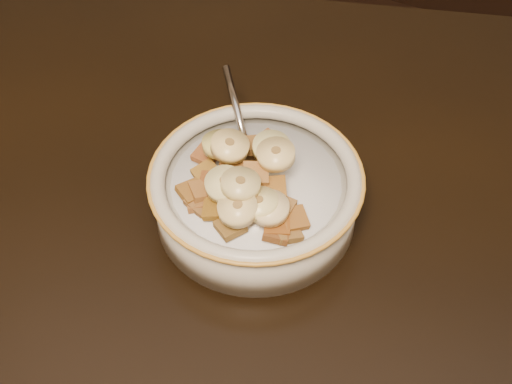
# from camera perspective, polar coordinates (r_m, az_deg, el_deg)

# --- Properties ---
(table) EXTENTS (1.41, 0.91, 0.04)m
(table) POSITION_cam_1_polar(r_m,az_deg,el_deg) (0.57, 1.32, -12.49)
(table) COLOR black
(table) RESTS_ON floor
(chair) EXTENTS (0.52, 0.52, 0.96)m
(chair) POSITION_cam_1_polar(r_m,az_deg,el_deg) (1.26, 11.68, 11.12)
(chair) COLOR black
(chair) RESTS_ON floor
(cereal_bowl) EXTENTS (0.17, 0.17, 0.04)m
(cereal_bowl) POSITION_cam_1_polar(r_m,az_deg,el_deg) (0.61, 0.00, -0.59)
(cereal_bowl) COLOR #BBB79D
(cereal_bowl) RESTS_ON table
(milk) EXTENTS (0.14, 0.14, 0.00)m
(milk) POSITION_cam_1_polar(r_m,az_deg,el_deg) (0.59, 0.00, 0.71)
(milk) COLOR silver
(milk) RESTS_ON cereal_bowl
(spoon) EXTENTS (0.04, 0.05, 0.01)m
(spoon) POSITION_cam_1_polar(r_m,az_deg,el_deg) (0.61, -0.58, 2.88)
(spoon) COLOR #ADADAD
(spoon) RESTS_ON cereal_bowl
(cereal_square_0) EXTENTS (0.02, 0.02, 0.01)m
(cereal_square_0) POSITION_cam_1_polar(r_m,az_deg,el_deg) (0.56, -3.22, -1.29)
(cereal_square_0) COLOR #8F6319
(cereal_square_0) RESTS_ON milk
(cereal_square_1) EXTENTS (0.03, 0.03, 0.01)m
(cereal_square_1) POSITION_cam_1_polar(r_m,az_deg,el_deg) (0.55, 2.51, -3.22)
(cereal_square_1) COLOR brown
(cereal_square_1) RESTS_ON milk
(cereal_square_2) EXTENTS (0.02, 0.02, 0.01)m
(cereal_square_2) POSITION_cam_1_polar(r_m,az_deg,el_deg) (0.56, 1.17, -1.08)
(cereal_square_2) COLOR #985D31
(cereal_square_2) RESTS_ON milk
(cereal_square_3) EXTENTS (0.03, 0.03, 0.01)m
(cereal_square_3) POSITION_cam_1_polar(r_m,az_deg,el_deg) (0.56, 3.06, -2.14)
(cereal_square_3) COLOR brown
(cereal_square_3) RESTS_ON milk
(cereal_square_4) EXTENTS (0.02, 0.02, 0.01)m
(cereal_square_4) POSITION_cam_1_polar(r_m,az_deg,el_deg) (0.56, -0.01, 1.48)
(cereal_square_4) COLOR brown
(cereal_square_4) RESTS_ON milk
(cereal_square_5) EXTENTS (0.02, 0.02, 0.01)m
(cereal_square_5) POSITION_cam_1_polar(r_m,az_deg,el_deg) (0.55, 1.69, -3.23)
(cereal_square_5) COLOR brown
(cereal_square_5) RESTS_ON milk
(cereal_square_6) EXTENTS (0.02, 0.02, 0.01)m
(cereal_square_6) POSITION_cam_1_polar(r_m,az_deg,el_deg) (0.60, -0.32, 3.76)
(cereal_square_6) COLOR brown
(cereal_square_6) RESTS_ON milk
(cereal_square_7) EXTENTS (0.03, 0.03, 0.01)m
(cereal_square_7) POSITION_cam_1_polar(r_m,az_deg,el_deg) (0.55, -2.07, -2.78)
(cereal_square_7) COLOR brown
(cereal_square_7) RESTS_ON milk
(cereal_square_8) EXTENTS (0.02, 0.02, 0.01)m
(cereal_square_8) POSITION_cam_1_polar(r_m,az_deg,el_deg) (0.55, 1.67, -2.59)
(cereal_square_8) COLOR brown
(cereal_square_8) RESTS_ON milk
(cereal_square_9) EXTENTS (0.03, 0.03, 0.01)m
(cereal_square_9) POSITION_cam_1_polar(r_m,az_deg,el_deg) (0.61, 0.98, 4.08)
(cereal_square_9) COLOR brown
(cereal_square_9) RESTS_ON milk
(cereal_square_10) EXTENTS (0.02, 0.02, 0.01)m
(cereal_square_10) POSITION_cam_1_polar(r_m,az_deg,el_deg) (0.56, 1.42, 0.31)
(cereal_square_10) COLOR #985719
(cereal_square_10) RESTS_ON milk
(cereal_square_11) EXTENTS (0.03, 0.03, 0.01)m
(cereal_square_11) POSITION_cam_1_polar(r_m,az_deg,el_deg) (0.56, 1.98, -1.16)
(cereal_square_11) COLOR #966436
(cereal_square_11) RESTS_ON milk
(cereal_square_12) EXTENTS (0.03, 0.03, 0.01)m
(cereal_square_12) POSITION_cam_1_polar(r_m,az_deg,el_deg) (0.57, -1.69, 1.72)
(cereal_square_12) COLOR brown
(cereal_square_12) RESTS_ON milk
(cereal_square_13) EXTENTS (0.03, 0.03, 0.01)m
(cereal_square_13) POSITION_cam_1_polar(r_m,az_deg,el_deg) (0.60, -3.97, 3.04)
(cereal_square_13) COLOR #995529
(cereal_square_13) RESTS_ON milk
(cereal_square_14) EXTENTS (0.03, 0.03, 0.01)m
(cereal_square_14) POSITION_cam_1_polar(r_m,az_deg,el_deg) (0.59, -3.96, 1.48)
(cereal_square_14) COLOR #885E1A
(cereal_square_14) RESTS_ON milk
(cereal_square_15) EXTENTS (0.03, 0.03, 0.01)m
(cereal_square_15) POSITION_cam_1_polar(r_m,az_deg,el_deg) (0.57, -4.45, -0.79)
(cereal_square_15) COLOR brown
(cereal_square_15) RESTS_ON milk
(cereal_square_16) EXTENTS (0.02, 0.02, 0.01)m
(cereal_square_16) POSITION_cam_1_polar(r_m,az_deg,el_deg) (0.58, -3.55, 0.71)
(cereal_square_16) COLOR brown
(cereal_square_16) RESTS_ON milk
(cereal_square_17) EXTENTS (0.03, 0.03, 0.01)m
(cereal_square_17) POSITION_cam_1_polar(r_m,az_deg,el_deg) (0.57, -4.25, 0.12)
(cereal_square_17) COLOR brown
(cereal_square_17) RESTS_ON milk
(cereal_square_18) EXTENTS (0.03, 0.03, 0.01)m
(cereal_square_18) POSITION_cam_1_polar(r_m,az_deg,el_deg) (0.59, -1.98, 3.26)
(cereal_square_18) COLOR brown
(cereal_square_18) RESTS_ON milk
(cereal_square_19) EXTENTS (0.03, 0.03, 0.01)m
(cereal_square_19) POSITION_cam_1_polar(r_m,az_deg,el_deg) (0.58, -5.16, 0.02)
(cereal_square_19) COLOR brown
(cereal_square_19) RESTS_ON milk
(cereal_square_20) EXTENTS (0.03, 0.03, 0.01)m
(cereal_square_20) POSITION_cam_1_polar(r_m,az_deg,el_deg) (0.57, -4.56, -0.70)
(cereal_square_20) COLOR #925822
(cereal_square_20) RESTS_ON milk
(banana_slice_0) EXTENTS (0.03, 0.03, 0.01)m
(banana_slice_0) POSITION_cam_1_polar(r_m,az_deg,el_deg) (0.55, 0.20, -0.93)
(banana_slice_0) COLOR #FFF395
(banana_slice_0) RESTS_ON milk
(banana_slice_1) EXTENTS (0.04, 0.04, 0.02)m
(banana_slice_1) POSITION_cam_1_polar(r_m,az_deg,el_deg) (0.56, -2.53, 0.63)
(banana_slice_1) COLOR #E4DA85
(banana_slice_1) RESTS_ON milk
(banana_slice_2) EXTENTS (0.03, 0.03, 0.01)m
(banana_slice_2) POSITION_cam_1_polar(r_m,az_deg,el_deg) (0.55, -1.25, 0.62)
(banana_slice_2) COLOR #CAB987
(banana_slice_2) RESTS_ON milk
(banana_slice_3) EXTENTS (0.04, 0.04, 0.01)m
(banana_slice_3) POSITION_cam_1_polar(r_m,az_deg,el_deg) (0.58, 1.25, 3.55)
(banana_slice_3) COLOR beige
(banana_slice_3) RESTS_ON milk
(banana_slice_4) EXTENTS (0.04, 0.04, 0.01)m
(banana_slice_4) POSITION_cam_1_polar(r_m,az_deg,el_deg) (0.57, 1.60, 3.02)
(banana_slice_4) COLOR #EFD386
(banana_slice_4) RESTS_ON milk
(banana_slice_5) EXTENTS (0.04, 0.04, 0.01)m
(banana_slice_5) POSITION_cam_1_polar(r_m,az_deg,el_deg) (0.54, -1.47, -1.34)
(banana_slice_5) COLOR beige
(banana_slice_5) RESTS_ON milk
(banana_slice_6) EXTENTS (0.03, 0.03, 0.01)m
(banana_slice_6) POSITION_cam_1_polar(r_m,az_deg,el_deg) (0.55, 1.07, -1.30)
(banana_slice_6) COLOR #F9DD9D
(banana_slice_6) RESTS_ON milk
(banana_slice_7) EXTENTS (0.04, 0.04, 0.02)m
(banana_slice_7) POSITION_cam_1_polar(r_m,az_deg,el_deg) (0.59, -2.82, 3.85)
(banana_slice_7) COLOR #C9BC68
(banana_slice_7) RESTS_ON milk
(banana_slice_8) EXTENTS (0.04, 0.04, 0.02)m
(banana_slice_8) POSITION_cam_1_polar(r_m,az_deg,el_deg) (0.57, -2.10, 3.68)
(banana_slice_8) COLOR #F1D17A
(banana_slice_8) RESTS_ON milk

